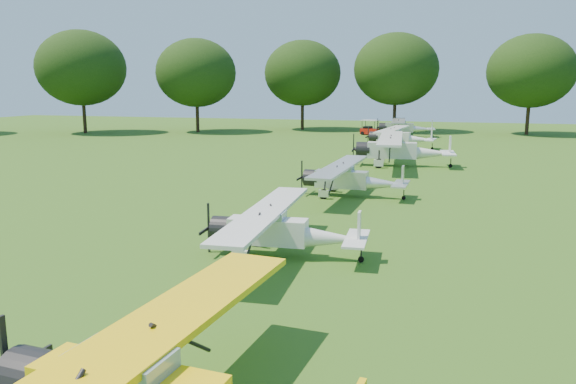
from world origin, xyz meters
name	(u,v)px	position (x,y,z in m)	size (l,w,h in m)	color
ground	(291,247)	(0.00, 0.00, 0.00)	(160.00, 160.00, 0.00)	#264F13
tree_belt	(396,21)	(3.57, 0.16, 8.03)	(137.36, 130.27, 14.52)	black
aircraft_3	(280,228)	(-0.05, -1.30, 1.06)	(5.76, 9.18, 1.81)	silver
aircraft_4	(350,177)	(0.31, 10.28, 1.09)	(5.92, 9.41, 1.86)	silver
aircraft_5	(400,148)	(1.76, 23.12, 1.39)	(7.59, 12.10, 2.38)	silver
aircraft_6	(398,136)	(0.46, 35.81, 1.21)	(6.61, 10.52, 2.07)	silver
aircraft_7	(404,126)	(-0.19, 49.04, 1.26)	(6.86, 10.94, 2.15)	silver
golf_cart	(370,130)	(-4.48, 50.47, 0.61)	(2.40, 1.80, 1.84)	red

